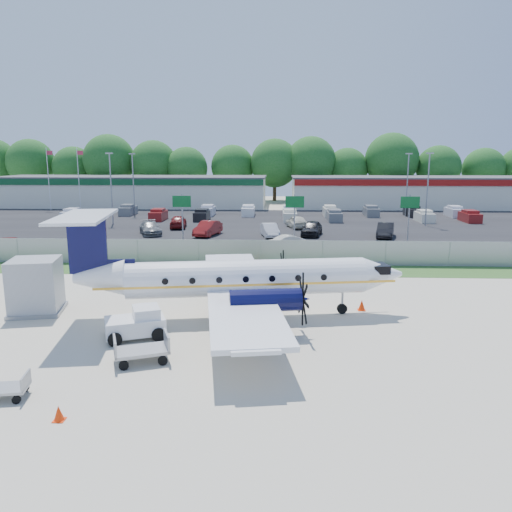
{
  "coord_description": "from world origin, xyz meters",
  "views": [
    {
      "loc": [
        1.39,
        -25.41,
        8.57
      ],
      "look_at": [
        0.0,
        6.0,
        2.3
      ],
      "focal_mm": 35.0,
      "sensor_mm": 36.0,
      "label": 1
    }
  ],
  "objects_px": {
    "service_container": "(36,288)",
    "baggage_cart_far": "(3,388)",
    "pushback_tug": "(138,323)",
    "aircraft": "(240,278)",
    "baggage_cart_near": "(142,350)"
  },
  "relations": [
    {
      "from": "aircraft",
      "to": "pushback_tug",
      "type": "xyz_separation_m",
      "value": [
        -4.67,
        -3.3,
        -1.48
      ]
    },
    {
      "from": "baggage_cart_near",
      "to": "baggage_cart_far",
      "type": "distance_m",
      "value": 5.39
    },
    {
      "from": "pushback_tug",
      "to": "baggage_cart_near",
      "type": "distance_m",
      "value": 3.07
    },
    {
      "from": "aircraft",
      "to": "service_container",
      "type": "relative_size",
      "value": 5.74
    },
    {
      "from": "pushback_tug",
      "to": "baggage_cart_far",
      "type": "height_order",
      "value": "pushback_tug"
    },
    {
      "from": "baggage_cart_near",
      "to": "service_container",
      "type": "xyz_separation_m",
      "value": [
        -7.71,
        6.6,
        0.86
      ]
    },
    {
      "from": "baggage_cart_far",
      "to": "aircraft",
      "type": "bearing_deg",
      "value": 51.06
    },
    {
      "from": "aircraft",
      "to": "service_container",
      "type": "height_order",
      "value": "aircraft"
    },
    {
      "from": "aircraft",
      "to": "baggage_cart_far",
      "type": "distance_m",
      "value": 12.56
    },
    {
      "from": "pushback_tug",
      "to": "baggage_cart_far",
      "type": "xyz_separation_m",
      "value": [
        -3.15,
        -6.37,
        -0.3
      ]
    },
    {
      "from": "pushback_tug",
      "to": "service_container",
      "type": "relative_size",
      "value": 0.99
    },
    {
      "from": "pushback_tug",
      "to": "service_container",
      "type": "bearing_deg",
      "value": 151.28
    },
    {
      "from": "service_container",
      "to": "baggage_cart_far",
      "type": "bearing_deg",
      "value": -70.37
    },
    {
      "from": "pushback_tug",
      "to": "service_container",
      "type": "xyz_separation_m",
      "value": [
        -6.73,
        3.69,
        0.7
      ]
    },
    {
      "from": "baggage_cart_far",
      "to": "baggage_cart_near",
      "type": "bearing_deg",
      "value": 40.03
    }
  ]
}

